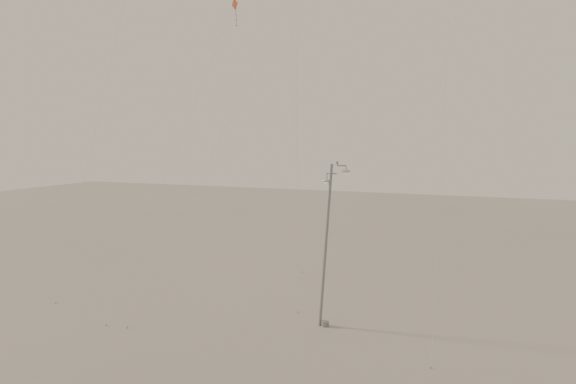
% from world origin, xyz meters
% --- Properties ---
extents(ground, '(160.00, 160.00, 0.00)m').
position_xyz_m(ground, '(0.00, 0.00, 0.00)').
color(ground, '#9D9382').
rests_on(ground, ground).
extents(street_lamp, '(1.77, 0.73, 9.54)m').
position_xyz_m(street_lamp, '(5.27, 3.84, 5.08)').
color(street_lamp, gray).
rests_on(street_lamp, ground).
extents(kite_1, '(6.74, 13.43, 24.52)m').
position_xyz_m(kite_1, '(-0.00, 9.37, 19.03)').
color(kite_1, '#272420').
rests_on(kite_1, ground).
extents(kite_3, '(4.21, 9.16, 19.99)m').
position_xyz_m(kite_3, '(-3.62, 5.75, 14.91)').
color(kite_3, '#963715').
rests_on(kite_3, ground).
extents(kite_4, '(0.76, 8.27, 24.33)m').
position_xyz_m(kite_4, '(11.32, 5.94, 17.64)').
color(kite_4, '#272420').
rests_on(kite_4, ground).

